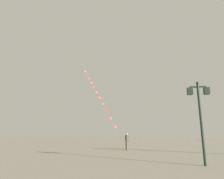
{
  "coord_description": "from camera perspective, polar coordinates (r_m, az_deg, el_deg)",
  "views": [
    {
      "loc": [
        -1.43,
        -2.31,
        1.67
      ],
      "look_at": [
        -4.18,
        21.49,
        7.03
      ],
      "focal_mm": 31.56,
      "sensor_mm": 36.0,
      "label": 1
    }
  ],
  "objects": [
    {
      "name": "kite_flyer",
      "position": [
        21.15,
        4.35,
        -14.66
      ],
      "size": [
        0.42,
        0.61,
        1.71
      ],
      "rotation": [
        0.0,
        0.0,
        2.04
      ],
      "color": "brown",
      "rests_on": "ground_plane"
    },
    {
      "name": "kite_train",
      "position": [
        32.12,
        -3.97,
        -1.73
      ],
      "size": [
        9.29,
        16.15,
        14.6
      ],
      "color": "brown",
      "rests_on": "ground_plane"
    },
    {
      "name": "twin_lantern_lamp_post",
      "position": [
        12.07,
        24.05,
        -4.36
      ],
      "size": [
        1.19,
        0.28,
        4.58
      ],
      "color": "#1E2D23",
      "rests_on": "ground_plane"
    },
    {
      "name": "ground_plane",
      "position": [
        22.42,
        10.68,
        -16.68
      ],
      "size": [
        160.0,
        160.0,
        0.0
      ],
      "primitive_type": "plane",
      "color": "gray"
    }
  ]
}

